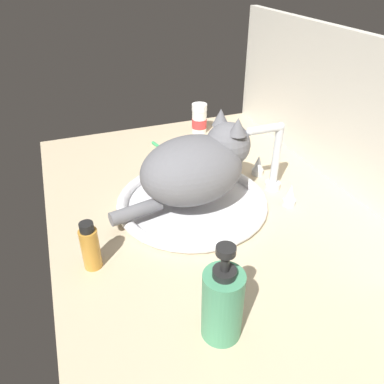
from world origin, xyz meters
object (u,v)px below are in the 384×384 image
at_px(amber_bottle, 90,247).
at_px(soap_pump_bottle, 223,303).
at_px(cat, 199,166).
at_px(toothbrush, 167,152).
at_px(pill_bottle, 199,119).
at_px(faucet, 272,164).
at_px(sink_basin, 192,202).

bearing_deg(amber_bottle, soap_pump_bottle, 37.25).
distance_m(cat, amber_bottle, 0.31).
bearing_deg(soap_pump_bottle, toothbrush, 170.49).
height_order(pill_bottle, soap_pump_bottle, soap_pump_bottle).
bearing_deg(soap_pump_bottle, pill_bottle, 161.12).
height_order(faucet, toothbrush, faucet).
distance_m(cat, pill_bottle, 0.44).
height_order(cat, pill_bottle, cat).
height_order(soap_pump_bottle, toothbrush, soap_pump_bottle).
distance_m(cat, soap_pump_bottle, 0.38).
bearing_deg(pill_bottle, faucet, 5.48).
bearing_deg(faucet, sink_basin, -90.00).
height_order(sink_basin, cat, cat).
height_order(pill_bottle, toothbrush, pill_bottle).
bearing_deg(sink_basin, soap_pump_bottle, -13.04).
distance_m(faucet, soap_pump_bottle, 0.47).
relative_size(sink_basin, cat, 1.00).
height_order(sink_basin, pill_bottle, pill_bottle).
bearing_deg(amber_bottle, sink_basin, 116.40).
height_order(cat, amber_bottle, cat).
distance_m(faucet, pill_bottle, 0.41).
relative_size(faucet, cat, 0.52).
xyz_separation_m(cat, pill_bottle, (-0.41, 0.16, -0.06)).
xyz_separation_m(amber_bottle, toothbrush, (-0.42, 0.28, -0.04)).
bearing_deg(toothbrush, amber_bottle, -34.19).
distance_m(sink_basin, toothbrush, 0.29).
height_order(faucet, cat, cat).
distance_m(sink_basin, faucet, 0.23).
bearing_deg(amber_bottle, faucet, 105.06).
relative_size(amber_bottle, pill_bottle, 1.06).
height_order(amber_bottle, pill_bottle, amber_bottle).
bearing_deg(toothbrush, sink_basin, -5.04).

